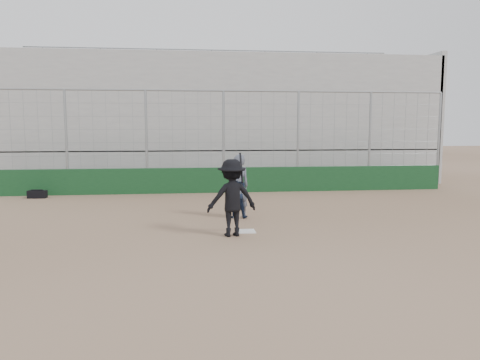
{
  "coord_description": "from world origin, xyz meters",
  "views": [
    {
      "loc": [
        -1.49,
        -11.45,
        2.68
      ],
      "look_at": [
        0.0,
        1.4,
        1.15
      ],
      "focal_mm": 35.0,
      "sensor_mm": 36.0,
      "label": 1
    }
  ],
  "objects": [
    {
      "name": "ground",
      "position": [
        0.0,
        0.0,
        0.0
      ],
      "size": [
        90.0,
        90.0,
        0.0
      ],
      "primitive_type": "plane",
      "color": "brown",
      "rests_on": "ground"
    },
    {
      "name": "batter_at_plate",
      "position": [
        -0.41,
        -0.37,
        0.93
      ],
      "size": [
        1.3,
        0.88,
        2.0
      ],
      "color": "black",
      "rests_on": "ground"
    },
    {
      "name": "home_plate",
      "position": [
        0.0,
        0.0,
        0.01
      ],
      "size": [
        0.44,
        0.44,
        0.02
      ],
      "primitive_type": "cube",
      "color": "white",
      "rests_on": "ground"
    },
    {
      "name": "equipment_bag",
      "position": [
        -6.94,
        6.29,
        0.14
      ],
      "size": [
        0.68,
        0.34,
        0.32
      ],
      "color": "black",
      "rests_on": "ground"
    },
    {
      "name": "catcher_crouched",
      "position": [
        -0.08,
        1.78,
        0.49
      ],
      "size": [
        0.78,
        0.66,
        0.99
      ],
      "color": "black",
      "rests_on": "ground"
    },
    {
      "name": "umpire",
      "position": [
        -0.0,
        1.79,
        0.83
      ],
      "size": [
        0.78,
        0.64,
        1.66
      ],
      "primitive_type": "imported",
      "rotation": [
        0.0,
        0.0,
        3.49
      ],
      "color": "#4F5564",
      "rests_on": "ground"
    },
    {
      "name": "bleachers",
      "position": [
        0.0,
        11.95,
        2.92
      ],
      "size": [
        20.25,
        6.7,
        6.98
      ],
      "color": "#9E9E9E",
      "rests_on": "ground"
    },
    {
      "name": "backstop",
      "position": [
        0.0,
        7.0,
        0.96
      ],
      "size": [
        18.1,
        0.25,
        4.04
      ],
      "color": "#12381B",
      "rests_on": "ground"
    }
  ]
}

